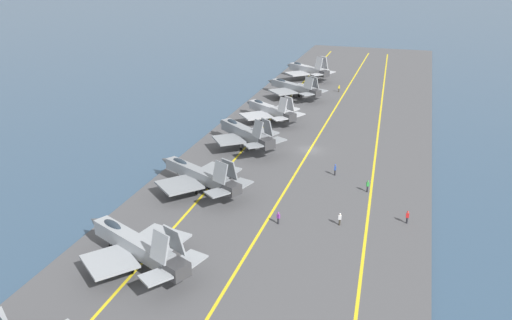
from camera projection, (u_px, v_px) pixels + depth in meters
name	position (u px, v px, depth m)	size (l,w,h in m)	color
ground_plane	(310.00, 152.00, 94.74)	(2000.00, 2000.00, 0.00)	#334C66
carrier_deck	(310.00, 151.00, 94.66)	(218.23, 40.84, 0.40)	#4C4C4F
deck_stripe_foul_line	(375.00, 156.00, 91.55)	(196.41, 0.36, 0.01)	yellow
deck_stripe_centerline	(310.00, 150.00, 94.59)	(196.41, 0.36, 0.01)	yellow
deck_stripe_edge_line	(249.00, 144.00, 97.63)	(196.41, 0.36, 0.01)	yellow
parked_jet_second	(135.00, 245.00, 59.27)	(12.77, 17.06, 6.53)	#93999E
parked_jet_third	(199.00, 175.00, 77.95)	(13.26, 16.74, 6.13)	gray
parked_jet_fourth	(244.00, 133.00, 94.50)	(13.60, 15.23, 6.59)	gray
parked_jet_fifth	(270.00, 110.00, 109.61)	(13.18, 14.45, 6.06)	#A8AAAF
parked_jet_sixth	(293.00, 87.00, 127.31)	(13.39, 16.51, 5.85)	gray
parked_jet_seventh	(307.00, 70.00, 144.65)	(13.25, 14.99, 6.84)	#A8AAAF
crew_green_vest	(368.00, 186.00, 77.87)	(0.40, 0.45, 1.80)	#232328
crew_purple_vest	(278.00, 217.00, 68.81)	(0.38, 0.45, 1.69)	#232328
crew_blue_vest	(335.00, 169.00, 83.59)	(0.39, 0.27, 1.83)	#232328
crew_red_vest	(407.00, 217.00, 68.96)	(0.30, 0.41, 1.74)	#232328
crew_white_vest	(340.00, 219.00, 68.52)	(0.28, 0.39, 1.69)	#383328
crew_yellow_vest	(339.00, 88.00, 132.40)	(0.33, 0.42, 1.74)	#383328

